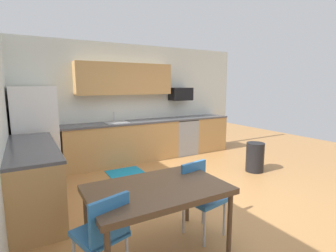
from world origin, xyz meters
The scene contains 18 objects.
ground_plane centered at (0.00, 0.00, 0.00)m, with size 12.00×12.00×0.00m, color #B77F47.
wall_back centered at (0.00, 2.65, 1.35)m, with size 5.80×0.10×2.70m, color silver.
cabinet_run_back centered at (-0.44, 2.30, 0.45)m, with size 2.62×0.60×0.90m, color tan.
cabinet_run_back_right centered at (1.94, 2.30, 0.45)m, with size 0.93×0.60×0.90m, color tan.
cabinet_run_left centered at (-2.30, 0.80, 0.45)m, with size 0.60×2.00×0.90m, color tan.
countertop_back centered at (0.00, 2.30, 0.92)m, with size 4.80×0.64×0.04m, color #4C4C51.
countertop_left centered at (-2.30, 0.80, 0.92)m, with size 0.64×2.00×0.04m, color #4C4C51.
upper_cabinets_back centered at (-0.30, 2.43, 1.90)m, with size 2.20×0.34×0.70m, color tan.
refrigerator centered at (-2.18, 2.22, 0.87)m, with size 0.76×0.70×1.74m, color white.
oven_range centered at (1.17, 2.30, 0.46)m, with size 0.60×0.60×0.91m.
microwave centered at (1.17, 2.40, 1.54)m, with size 0.54×0.36×0.32m, color black.
sink_basin centered at (-0.57, 2.30, 0.88)m, with size 0.48×0.40×0.14m, color #A5A8AD.
sink_faucet centered at (-0.57, 2.48, 1.04)m, with size 0.02×0.02×0.24m, color #B2B5BA.
dining_table centered at (-1.23, -0.92, 0.68)m, with size 1.40×0.90×0.74m.
chair_near_table centered at (-0.60, -0.82, 0.50)m, with size 0.46×0.46×0.85m.
chair_far_side centered at (-1.83, -1.05, 0.50)m, with size 0.50×0.50×0.85m.
trash_bin centered at (1.71, 0.38, 0.30)m, with size 0.36×0.36×0.60m, color black.
floor_mat centered at (-0.65, 1.65, 0.01)m, with size 0.70×0.50×0.01m, color #198CBF.
Camera 1 is at (-2.35, -3.11, 1.77)m, focal length 27.17 mm.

